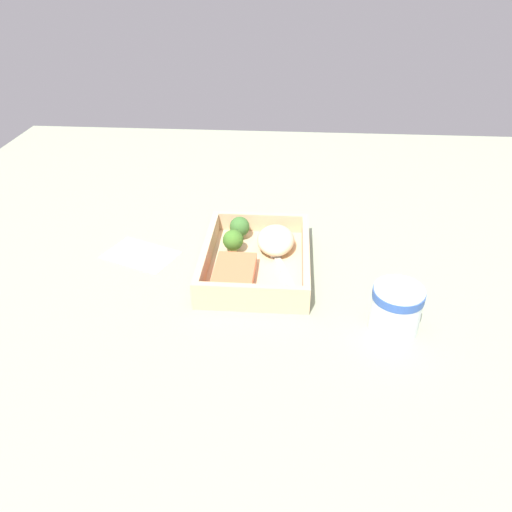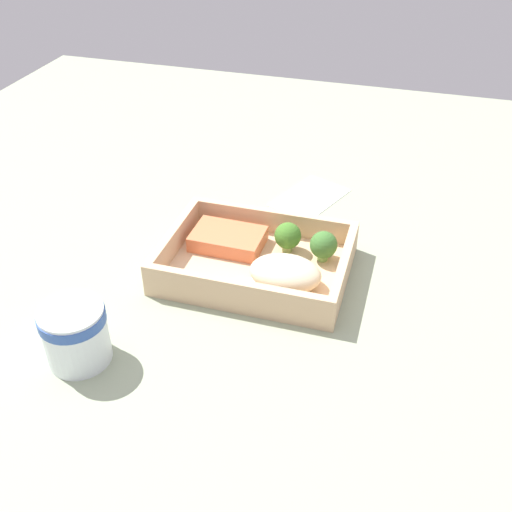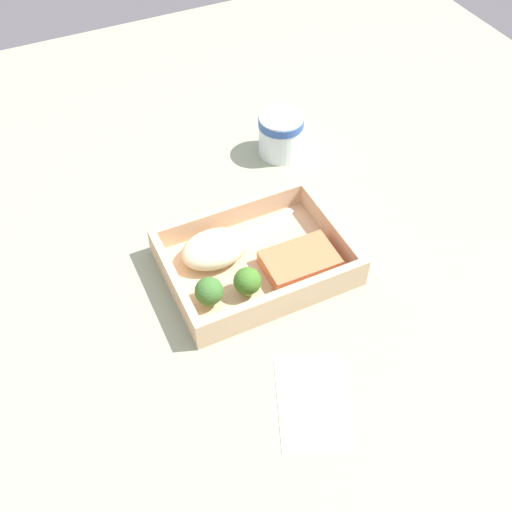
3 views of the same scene
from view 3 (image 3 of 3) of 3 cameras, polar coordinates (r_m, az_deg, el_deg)
ground_plane at (r=89.75cm, az=-0.00°, el=-1.57°), size 160.00×160.00×2.00cm
takeout_tray at (r=88.53cm, az=-0.00°, el=-0.90°), size 26.26×19.34×1.20cm
tray_rim at (r=86.67cm, az=-0.00°, el=0.16°), size 26.26×19.34×3.75cm
salmon_fillet at (r=86.91cm, az=4.17°, el=-0.54°), size 10.64×7.18×2.32cm
mashed_potatoes at (r=87.33cm, az=-4.01°, el=0.68°), size 9.90×7.16×4.13cm
broccoli_floret_1 at (r=82.49cm, az=-0.82°, el=-2.44°), size 3.93×3.93×4.65cm
broccoli_floret_2 at (r=81.73cm, az=-4.50°, el=-3.40°), size 3.98×3.98×4.58cm
fork at (r=91.10cm, az=-0.61°, el=1.70°), size 15.58×6.25×0.44cm
paper_cup at (r=106.00cm, az=2.36°, el=11.62°), size 7.82×7.82×7.67cm
receipt_slip at (r=76.90cm, az=5.37°, el=-13.58°), size 12.99×15.58×0.24cm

